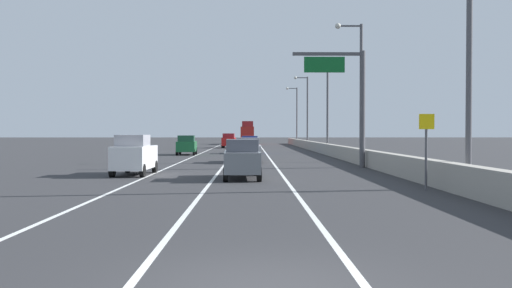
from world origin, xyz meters
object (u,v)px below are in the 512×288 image
at_px(lamp_post_right_fourth, 306,107).
at_px(lamp_post_right_fifth, 296,112).
at_px(car_red_2, 229,141).
at_px(box_truck, 248,134).
at_px(overhead_sign_gantry, 351,94).
at_px(car_gray_4, 242,159).
at_px(speed_advisory_sign, 426,145).
at_px(lamp_post_right_near, 463,38).
at_px(car_silver_0, 249,150).
at_px(car_white_1, 134,155).
at_px(lamp_post_right_second, 358,83).
at_px(car_green_3, 187,145).
at_px(car_blue_5, 249,145).
at_px(lamp_post_right_third, 325,99).

relative_size(lamp_post_right_fourth, lamp_post_right_fifth, 1.00).
height_order(car_red_2, box_truck, box_truck).
bearing_deg(overhead_sign_gantry, lamp_post_right_fourth, 87.72).
height_order(car_red_2, car_gray_4, car_red_2).
bearing_deg(speed_advisory_sign, overhead_sign_gantry, 91.87).
distance_m(lamp_post_right_near, box_truck, 80.84).
bearing_deg(car_silver_0, box_truck, 90.36).
relative_size(car_white_1, car_red_2, 0.93).
height_order(lamp_post_right_second, car_green_3, lamp_post_right_second).
relative_size(lamp_post_right_second, box_truck, 1.08).
xyz_separation_m(overhead_sign_gantry, car_white_1, (-12.67, -5.82, -3.67)).
relative_size(speed_advisory_sign, lamp_post_right_second, 0.28).
xyz_separation_m(car_gray_4, car_blue_5, (0.32, 31.37, -0.03)).
distance_m(lamp_post_right_second, car_green_3, 20.23).
xyz_separation_m(lamp_post_right_fifth, car_white_1, (-14.63, -71.48, -5.00)).
bearing_deg(lamp_post_right_fifth, overhead_sign_gantry, -91.72).
relative_size(speed_advisory_sign, car_green_3, 0.74).
distance_m(lamp_post_right_second, lamp_post_right_fifth, 59.00).
bearing_deg(car_blue_5, speed_advisory_sign, -79.20).
bearing_deg(lamp_post_right_fourth, car_green_3, -119.16).
relative_size(car_silver_0, car_white_1, 1.05).
bearing_deg(lamp_post_right_second, lamp_post_right_fourth, 89.91).
distance_m(lamp_post_right_second, car_white_1, 19.73).
bearing_deg(car_blue_5, car_green_3, -151.03).
xyz_separation_m(car_blue_5, box_truck, (-0.40, 44.08, 1.07)).
height_order(speed_advisory_sign, lamp_post_right_second, lamp_post_right_second).
xyz_separation_m(lamp_post_right_fourth, car_red_2, (-11.39, -2.53, -5.02)).
height_order(lamp_post_right_third, car_red_2, lamp_post_right_third).
xyz_separation_m(lamp_post_right_second, lamp_post_right_fourth, (0.06, 39.33, 0.00)).
distance_m(lamp_post_right_third, lamp_post_right_fourth, 19.67).
bearing_deg(car_gray_4, car_silver_0, 88.75).
relative_size(lamp_post_right_third, box_truck, 1.08).
bearing_deg(overhead_sign_gantry, lamp_post_right_third, 85.61).
height_order(overhead_sign_gantry, car_red_2, overhead_sign_gantry).
relative_size(lamp_post_right_third, car_gray_4, 2.40).
xyz_separation_m(lamp_post_right_second, car_red_2, (-11.33, 36.80, -5.02)).
height_order(car_white_1, car_gray_4, car_white_1).
bearing_deg(car_silver_0, car_red_2, 94.57).
relative_size(lamp_post_right_near, car_red_2, 2.38).
xyz_separation_m(overhead_sign_gantry, lamp_post_right_second, (1.78, 6.66, 1.33)).
height_order(lamp_post_right_second, lamp_post_right_fourth, same).
relative_size(lamp_post_right_second, car_silver_0, 2.43).
height_order(lamp_post_right_third, car_white_1, lamp_post_right_third).
bearing_deg(car_silver_0, car_gray_4, -91.25).
bearing_deg(car_silver_0, lamp_post_right_fourth, 78.10).
distance_m(lamp_post_right_fifth, car_gray_4, 74.58).
bearing_deg(box_truck, overhead_sign_gantry, -84.09).
relative_size(car_silver_0, car_blue_5, 1.00).
height_order(overhead_sign_gantry, car_silver_0, overhead_sign_gantry).
relative_size(car_green_3, car_blue_5, 0.94).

